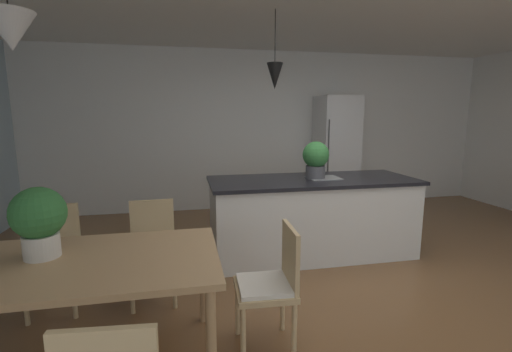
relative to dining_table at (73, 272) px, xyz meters
name	(u,v)px	position (x,y,z in m)	size (l,w,h in m)	color
ground_plane	(352,292)	(2.19, 0.63, -0.69)	(10.00, 8.40, 0.04)	brown
wall_back_kitchen	(270,131)	(2.19, 3.89, 0.68)	(10.00, 0.12, 2.70)	white
dining_table	(73,272)	(0.00, 0.00, 0.00)	(1.76, 0.97, 0.74)	tan
chair_far_left	(54,255)	(-0.40, 0.85, -0.20)	(0.44, 0.44, 0.87)	tan
chair_kitchen_end	(272,283)	(1.25, 0.00, -0.20)	(0.42, 0.42, 0.87)	tan
chair_far_right	(153,247)	(0.39, 0.85, -0.20)	(0.42, 0.42, 0.87)	tan
kitchen_island	(312,216)	(2.13, 1.55, -0.21)	(2.36, 0.91, 0.91)	silver
refrigerator	(336,153)	(3.28, 3.49, 0.30)	(0.65, 0.67, 1.94)	silver
pendant_over_table	(11,31)	(-0.19, -0.02, 1.38)	(0.26, 0.26, 0.75)	black
pendant_over_island_main	(275,76)	(1.67, 1.55, 1.35)	(0.17, 0.17, 0.81)	black
potted_plant_on_island	(316,158)	(2.15, 1.55, 0.46)	(0.30, 0.30, 0.43)	#4C4C51
potted_plant_on_table	(39,218)	(-0.20, 0.11, 0.32)	(0.32, 0.32, 0.44)	beige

